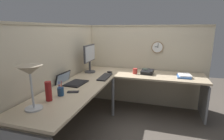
# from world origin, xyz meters

# --- Properties ---
(ground_plane) EXTENTS (6.80, 6.80, 0.00)m
(ground_plane) POSITION_xyz_m (0.00, 0.00, 0.00)
(ground_plane) COLOR #4C443D
(cubicle_wall_back) EXTENTS (2.57, 0.12, 1.58)m
(cubicle_wall_back) POSITION_xyz_m (-0.36, 0.87, 0.79)
(cubicle_wall_back) COLOR beige
(cubicle_wall_back) RESTS_ON ground
(cubicle_wall_right) EXTENTS (0.12, 2.37, 1.58)m
(cubicle_wall_right) POSITION_xyz_m (0.87, -0.27, 0.79)
(cubicle_wall_right) COLOR beige
(cubicle_wall_right) RESTS_ON ground
(desk) EXTENTS (2.35, 2.15, 0.73)m
(desk) POSITION_xyz_m (-0.15, -0.05, 0.63)
(desk) COLOR tan
(desk) RESTS_ON ground
(monitor) EXTENTS (0.46, 0.20, 0.50)m
(monitor) POSITION_xyz_m (0.29, 0.64, 1.02)
(monitor) COLOR #38383D
(monitor) RESTS_ON desk
(laptop) EXTENTS (0.36, 0.40, 0.22)m
(laptop) POSITION_xyz_m (-0.39, 0.65, 0.75)
(laptop) COLOR black
(laptop) RESTS_ON desk
(keyboard) EXTENTS (0.43, 0.15, 0.02)m
(keyboard) POSITION_xyz_m (0.03, 0.26, 0.74)
(keyboard) COLOR #232326
(keyboard) RESTS_ON desk
(computer_mouse) EXTENTS (0.06, 0.10, 0.03)m
(computer_mouse) POSITION_xyz_m (0.34, 0.28, 0.75)
(computer_mouse) COLOR black
(computer_mouse) RESTS_ON desk
(desk_lamp_dome) EXTENTS (0.24, 0.24, 0.44)m
(desk_lamp_dome) POSITION_xyz_m (-1.26, 0.57, 1.09)
(desk_lamp_dome) COLOR #B7BABF
(desk_lamp_dome) RESTS_ON desk
(pen_cup) EXTENTS (0.08, 0.08, 0.18)m
(pen_cup) POSITION_xyz_m (-0.86, 0.51, 0.78)
(pen_cup) COLOR navy
(pen_cup) RESTS_ON desk
(cell_phone) EXTENTS (0.11, 0.16, 0.01)m
(cell_phone) POSITION_xyz_m (-0.73, 0.43, 0.73)
(cell_phone) COLOR black
(cell_phone) RESTS_ON desk
(thermos_flask) EXTENTS (0.07, 0.07, 0.22)m
(thermos_flask) POSITION_xyz_m (-1.03, 0.55, 0.84)
(thermos_flask) COLOR maroon
(thermos_flask) RESTS_ON desk
(office_phone) EXTENTS (0.21, 0.23, 0.11)m
(office_phone) POSITION_xyz_m (0.45, -0.39, 0.77)
(office_phone) COLOR black
(office_phone) RESTS_ON desk
(book_stack) EXTENTS (0.30, 0.23, 0.04)m
(book_stack) POSITION_xyz_m (0.44, -0.99, 0.75)
(book_stack) COLOR #335999
(book_stack) RESTS_ON desk
(coffee_mug) EXTENTS (0.08, 0.08, 0.10)m
(coffee_mug) POSITION_xyz_m (0.42, -0.17, 0.78)
(coffee_mug) COLOR #B2332D
(coffee_mug) RESTS_ON desk
(wall_clock) EXTENTS (0.04, 0.22, 0.22)m
(wall_clock) POSITION_xyz_m (0.82, -0.52, 1.17)
(wall_clock) COLOR olive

